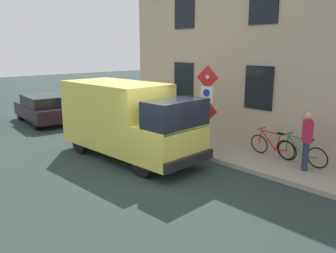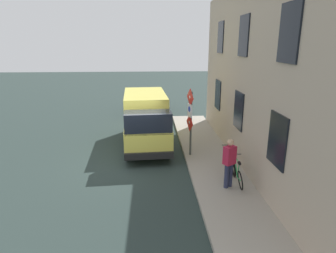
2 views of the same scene
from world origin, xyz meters
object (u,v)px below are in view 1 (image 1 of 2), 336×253
object	(u,v)px
delivery_van	(127,119)
pedestrian	(307,139)
bicycle_red	(273,146)
parked_hatchback	(43,108)
bicycle_green	(301,152)
sign_post_stacked	(207,101)

from	to	relation	value
delivery_van	pedestrian	size ratio (longest dim) A/B	3.16
delivery_van	bicycle_red	bearing A→B (deg)	39.25
parked_hatchback	pedestrian	size ratio (longest dim) A/B	2.41
bicycle_green	bicycle_red	world-z (taller)	same
bicycle_green	pedestrian	size ratio (longest dim) A/B	1.00
delivery_van	bicycle_red	world-z (taller)	delivery_van
bicycle_green	pedestrian	distance (m)	0.76
sign_post_stacked	delivery_van	world-z (taller)	sign_post_stacked
sign_post_stacked	delivery_van	distance (m)	2.70
parked_hatchback	bicycle_red	xyz separation A→B (m)	(3.09, -10.80, -0.22)
bicycle_red	delivery_van	bearing A→B (deg)	44.68
delivery_van	bicycle_green	distance (m)	5.61
delivery_van	parked_hatchback	world-z (taller)	delivery_van
delivery_van	pedestrian	xyz separation A→B (m)	(2.85, -4.84, -0.26)
bicycle_red	parked_hatchback	bearing A→B (deg)	18.18
sign_post_stacked	pedestrian	size ratio (longest dim) A/B	1.65
sign_post_stacked	bicycle_green	world-z (taller)	sign_post_stacked
bicycle_green	bicycle_red	xyz separation A→B (m)	(-0.00, 0.97, 0.00)
parked_hatchback	bicycle_red	size ratio (longest dim) A/B	2.42
sign_post_stacked	pedestrian	distance (m)	3.28
sign_post_stacked	pedestrian	bearing A→B (deg)	-72.72
sign_post_stacked	bicycle_green	size ratio (longest dim) A/B	1.65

